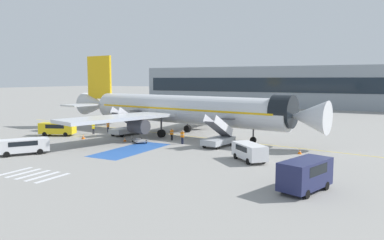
{
  "coord_description": "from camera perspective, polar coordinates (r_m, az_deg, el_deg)",
  "views": [
    {
      "loc": [
        26.94,
        -47.41,
        8.29
      ],
      "look_at": [
        2.74,
        -1.64,
        2.59
      ],
      "focal_mm": 35.0,
      "sensor_mm": 36.0,
      "label": 1
    }
  ],
  "objects": [
    {
      "name": "traffic_cone_1",
      "position": [
        43.26,
        16.09,
        -4.66
      ],
      "size": [
        0.47,
        0.47,
        0.52
      ],
      "color": "orange",
      "rests_on": "ground_plane"
    },
    {
      "name": "boarding_stairs_aft",
      "position": [
        56.21,
        -10.04,
        -1.23
      ],
      "size": [
        2.83,
        5.44,
        4.32
      ],
      "rotation": [
        0.0,
        0.0,
        -0.14
      ],
      "color": "#ADB2BA",
      "rests_on": "ground_plane"
    },
    {
      "name": "ground_crew_2",
      "position": [
        50.75,
        -3.1,
        -2.08
      ],
      "size": [
        0.39,
        0.49,
        1.6
      ],
      "rotation": [
        0.0,
        0.0,
        4.28
      ],
      "color": "black",
      "rests_on": "ground_plane"
    },
    {
      "name": "service_van_0",
      "position": [
        29.04,
        16.89,
        -7.71
      ],
      "size": [
        3.4,
        5.15,
        2.37
      ],
      "rotation": [
        0.0,
        0.0,
        5.98
      ],
      "color": "#1E234C",
      "rests_on": "ground_plane"
    },
    {
      "name": "service_van_2",
      "position": [
        38.3,
        8.74,
        -4.63
      ],
      "size": [
        4.51,
        4.36,
        1.78
      ],
      "rotation": [
        0.0,
        0.0,
        3.97
      ],
      "color": "silver",
      "rests_on": "ground_plane"
    },
    {
      "name": "ground_crew_1",
      "position": [
        59.74,
        -12.68,
        -0.87
      ],
      "size": [
        0.26,
        0.45,
        1.75
      ],
      "rotation": [
        0.0,
        0.0,
        1.65
      ],
      "color": "#191E38",
      "rests_on": "ground_plane"
    },
    {
      "name": "apron_leadline_yellow",
      "position": [
        55.01,
        -1.28,
        -2.38
      ],
      "size": [
        75.52,
        10.61,
        0.01
      ],
      "primitive_type": "cube",
      "rotation": [
        0.0,
        0.0,
        -1.71
      ],
      "color": "gold",
      "rests_on": "ground_plane"
    },
    {
      "name": "apron_walkway_bar_1",
      "position": [
        36.59,
        -24.25,
        -7.37
      ],
      "size": [
        0.44,
        3.6,
        0.01
      ],
      "primitive_type": "cube",
      "color": "silver",
      "rests_on": "ground_plane"
    },
    {
      "name": "ground_crew_3",
      "position": [
        58.2,
        -14.81,
        -1.13
      ],
      "size": [
        0.42,
        0.49,
        1.72
      ],
      "rotation": [
        0.0,
        0.0,
        4.18
      ],
      "color": "#2D2D33",
      "rests_on": "ground_plane"
    },
    {
      "name": "apron_walkway_bar_3",
      "position": [
        34.76,
        -21.79,
        -7.96
      ],
      "size": [
        0.44,
        3.6,
        0.01
      ],
      "primitive_type": "cube",
      "color": "silver",
      "rests_on": "ground_plane"
    },
    {
      "name": "traffic_cone_0",
      "position": [
        50.67,
        -10.2,
        -2.95
      ],
      "size": [
        0.45,
        0.45,
        0.5
      ],
      "color": "orange",
      "rests_on": "ground_plane"
    },
    {
      "name": "ground_plane",
      "position": [
        55.16,
        -1.72,
        -2.36
      ],
      "size": [
        600.0,
        600.0,
        0.0
      ],
      "primitive_type": "plane",
      "color": "gray"
    },
    {
      "name": "terminal_building",
      "position": [
        115.62,
        12.61,
        4.98
      ],
      "size": [
        83.42,
        12.1,
        11.91
      ],
      "color": "#89939E",
      "rests_on": "ground_plane"
    },
    {
      "name": "ground_crew_0",
      "position": [
        47.9,
        -1.48,
        -2.47
      ],
      "size": [
        0.44,
        0.25,
        1.74
      ],
      "rotation": [
        0.0,
        0.0,
        0.06
      ],
      "color": "#191E38",
      "rests_on": "ground_plane"
    },
    {
      "name": "service_van_1",
      "position": [
        45.14,
        -24.39,
        -3.49
      ],
      "size": [
        4.52,
        5.44,
        1.73
      ],
      "rotation": [
        0.0,
        0.0,
        2.54
      ],
      "color": "silver",
      "rests_on": "ground_plane"
    },
    {
      "name": "baggage_cart",
      "position": [
        49.49,
        -8.04,
        -3.12
      ],
      "size": [
        2.97,
        2.79,
        0.87
      ],
      "rotation": [
        0.0,
        0.0,
        4.05
      ],
      "color": "gray",
      "rests_on": "ground_plane"
    },
    {
      "name": "apron_stand_patch_blue",
      "position": [
        44.56,
        -9.25,
        -4.51
      ],
      "size": [
        4.31,
        10.93,
        0.01
      ],
      "primitive_type": "cube",
      "color": "#2856A8",
      "rests_on": "ground_plane"
    },
    {
      "name": "service_van_3",
      "position": [
        58.24,
        -19.82,
        -1.13
      ],
      "size": [
        5.38,
        3.68,
        1.9
      ],
      "rotation": [
        0.0,
        0.0,
        5.12
      ],
      "color": "yellow",
      "rests_on": "ground_plane"
    },
    {
      "name": "airliner",
      "position": [
        54.98,
        -1.86,
        1.66
      ],
      "size": [
        42.98,
        35.48,
        12.21
      ],
      "rotation": [
        0.0,
        0.0,
        -1.71
      ],
      "color": "silver",
      "rests_on": "ground_plane"
    },
    {
      "name": "boarding_stairs_forward",
      "position": [
        46.17,
        4.08,
        -2.81
      ],
      "size": [
        2.83,
        5.44,
        4.1
      ],
      "rotation": [
        0.0,
        0.0,
        -0.14
      ],
      "color": "#ADB2BA",
      "rests_on": "ground_plane"
    },
    {
      "name": "traffic_cone_2",
      "position": [
        53.98,
        -16.24,
        -2.49
      ],
      "size": [
        0.52,
        0.52,
        0.58
      ],
      "color": "orange",
      "rests_on": "ground_plane"
    },
    {
      "name": "apron_walkway_bar_2",
      "position": [
        35.67,
        -23.05,
        -7.66
      ],
      "size": [
        0.44,
        3.6,
        0.01
      ],
      "primitive_type": "cube",
      "color": "silver",
      "rests_on": "ground_plane"
    },
    {
      "name": "apron_walkway_bar_0",
      "position": [
        37.52,
        -25.38,
        -7.09
      ],
      "size": [
        0.44,
        3.6,
        0.01
      ],
      "primitive_type": "cube",
      "color": "silver",
      "rests_on": "ground_plane"
    },
    {
      "name": "apron_walkway_bar_4",
      "position": [
        33.88,
        -20.46,
        -8.28
      ],
      "size": [
        0.44,
        3.6,
        0.01
      ],
      "primitive_type": "cube",
      "color": "silver",
      "rests_on": "ground_plane"
    },
    {
      "name": "fuel_tanker",
      "position": [
        81.16,
        2.95,
        1.56
      ],
      "size": [
        9.38,
        2.94,
        3.24
      ],
      "rotation": [
        0.0,
        0.0,
        -1.53
      ],
      "color": "#38383D",
      "rests_on": "ground_plane"
    }
  ]
}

